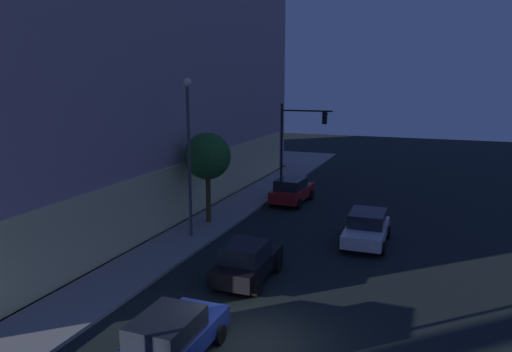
# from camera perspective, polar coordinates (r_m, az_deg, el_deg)

# --- Properties ---
(ground_plane) EXTENTS (120.00, 120.00, 0.00)m
(ground_plane) POSITION_cam_1_polar(r_m,az_deg,el_deg) (16.16, -0.93, -19.51)
(ground_plane) COLOR black
(modern_building) EXTENTS (34.79, 29.75, 19.93)m
(modern_building) POSITION_cam_1_polar(r_m,az_deg,el_deg) (38.88, -26.84, 12.52)
(modern_building) COLOR #4C4C51
(modern_building) RESTS_ON ground
(traffic_light_far_corner) EXTENTS (0.34, 3.98, 6.35)m
(traffic_light_far_corner) POSITION_cam_1_polar(r_m,az_deg,el_deg) (36.80, 4.85, 5.13)
(traffic_light_far_corner) COLOR black
(traffic_light_far_corner) RESTS_ON sidewalk_corner
(street_lamp_sidewalk) EXTENTS (0.44, 0.44, 8.22)m
(street_lamp_sidewalk) POSITION_cam_1_polar(r_m,az_deg,el_deg) (24.91, -7.96, 4.30)
(street_lamp_sidewalk) COLOR #464646
(street_lamp_sidewalk) RESTS_ON sidewalk_corner
(sidewalk_tree) EXTENTS (2.68, 2.68, 5.21)m
(sidewalk_tree) POSITION_cam_1_polar(r_m,az_deg,el_deg) (27.55, -5.75, 2.30)
(sidewalk_tree) COLOR #493D1E
(sidewalk_tree) RESTS_ON sidewalk_corner
(car_blue) EXTENTS (4.37, 2.04, 1.58)m
(car_blue) POSITION_cam_1_polar(r_m,az_deg,el_deg) (15.26, -10.02, -18.25)
(car_blue) COLOR navy
(car_blue) RESTS_ON ground
(car_black) EXTENTS (4.13, 2.02, 1.71)m
(car_black) POSITION_cam_1_polar(r_m,az_deg,el_deg) (20.35, -1.04, -10.07)
(car_black) COLOR black
(car_black) RESTS_ON ground
(car_white) EXTENTS (4.36, 2.22, 1.64)m
(car_white) POSITION_cam_1_polar(r_m,az_deg,el_deg) (25.45, 12.94, -5.97)
(car_white) COLOR silver
(car_white) RESTS_ON ground
(car_red) EXTENTS (4.42, 2.26, 1.74)m
(car_red) POSITION_cam_1_polar(r_m,az_deg,el_deg) (32.89, 4.26, -1.71)
(car_red) COLOR maroon
(car_red) RESTS_ON ground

